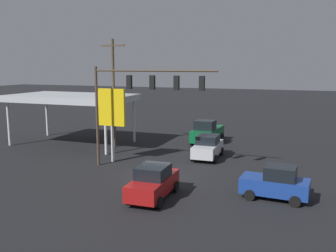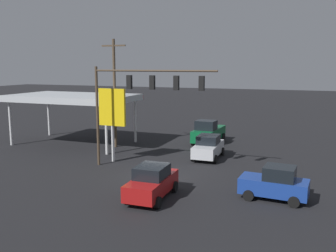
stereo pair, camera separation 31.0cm
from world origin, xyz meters
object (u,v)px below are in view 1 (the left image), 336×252
(utility_pole, at_px, (114,91))
(pickup_parked, at_px, (207,132))
(hatchback_crossing, at_px, (276,183))
(traffic_signal_assembly, at_px, (141,91))
(sedan_waiting, at_px, (208,147))
(sedan_far, at_px, (153,182))
(price_sign, at_px, (112,110))

(utility_pole, height_order, pickup_parked, utility_pole)
(pickup_parked, xyz_separation_m, hatchback_crossing, (-7.66, 13.75, -0.16))
(traffic_signal_assembly, height_order, sedan_waiting, traffic_signal_assembly)
(pickup_parked, distance_m, sedan_far, 16.10)
(traffic_signal_assembly, height_order, hatchback_crossing, traffic_signal_assembly)
(hatchback_crossing, bearing_deg, traffic_signal_assembly, -12.68)
(traffic_signal_assembly, relative_size, sedan_far, 2.11)
(utility_pole, distance_m, price_sign, 5.55)
(price_sign, bearing_deg, hatchback_crossing, 161.80)
(utility_pole, height_order, price_sign, utility_pole)
(traffic_signal_assembly, distance_m, pickup_parked, 11.99)
(utility_pole, height_order, hatchback_crossing, utility_pole)
(pickup_parked, bearing_deg, hatchback_crossing, 31.72)
(traffic_signal_assembly, height_order, pickup_parked, traffic_signal_assembly)
(price_sign, relative_size, sedan_far, 1.31)
(utility_pole, xyz_separation_m, sedan_far, (-8.73, 11.41, -4.33))
(traffic_signal_assembly, xyz_separation_m, pickup_parked, (-2.10, -10.84, -4.68))
(price_sign, xyz_separation_m, sedan_far, (-6.26, 6.57, -3.18))
(pickup_parked, relative_size, sedan_far, 1.19)
(utility_pole, bearing_deg, traffic_signal_assembly, 132.40)
(utility_pole, relative_size, sedan_far, 2.25)
(pickup_parked, bearing_deg, price_sign, -26.51)
(price_sign, bearing_deg, utility_pole, -62.99)
(traffic_signal_assembly, height_order, utility_pole, utility_pole)
(traffic_signal_assembly, bearing_deg, utility_pole, -47.60)
(price_sign, relative_size, hatchback_crossing, 1.49)
(price_sign, height_order, sedan_far, price_sign)
(utility_pole, distance_m, sedan_waiting, 10.31)
(sedan_far, bearing_deg, utility_pole, -144.08)
(pickup_parked, bearing_deg, sedan_waiting, 17.76)
(sedan_waiting, relative_size, hatchback_crossing, 1.14)
(price_sign, relative_size, sedan_waiting, 1.31)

